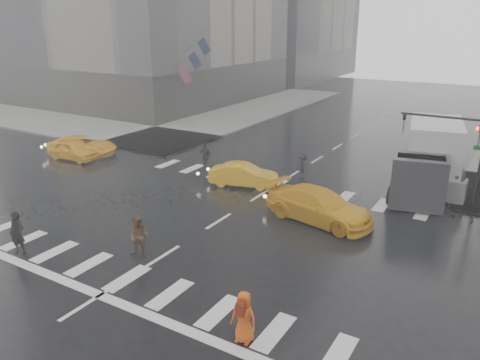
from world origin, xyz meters
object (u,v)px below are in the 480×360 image
Objects in this scene: pedestrian_orange at (244,317)px; taxi_front at (73,150)px; box_truck at (430,157)px; pedestrian_brown at (139,236)px; taxi_mid at (244,175)px; traffic_signal_pole at (461,143)px.

taxi_front is at bearing 146.49° from pedestrian_orange.
box_truck is (2.09, 15.89, 1.19)m from pedestrian_orange.
taxi_mid is at bearing 80.06° from pedestrian_brown.
taxi_mid is at bearing 115.22° from pedestrian_orange.
box_truck is (21.64, 5.50, 1.35)m from taxi_front.
traffic_signal_pole is 2.81× the size of pedestrian_orange.
taxi_front is 22.37m from box_truck.
traffic_signal_pole reaches higher than taxi_mid.
pedestrian_orange is 13.60m from taxi_mid.
taxi_front is at bearing -176.56° from box_truck.
traffic_signal_pole reaches higher than taxi_front.
pedestrian_orange is 0.41× the size of taxi_mid.
pedestrian_orange is at bearing -35.38° from pedestrian_brown.
box_truck reaches higher than pedestrian_orange.
taxi_mid is (-0.77, 9.35, -0.22)m from pedestrian_brown.
box_truck is at bearing 144.41° from traffic_signal_pole.
traffic_signal_pole is 16.02m from pedestrian_brown.
pedestrian_orange is (6.18, -2.34, -0.05)m from pedestrian_brown.
box_truck is (8.27, 13.55, 1.14)m from pedestrian_brown.
taxi_front is (-19.55, 10.39, -0.16)m from pedestrian_orange.
traffic_signal_pole is 1.17× the size of taxi_mid.
traffic_signal_pole is at bearing -46.40° from box_truck.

